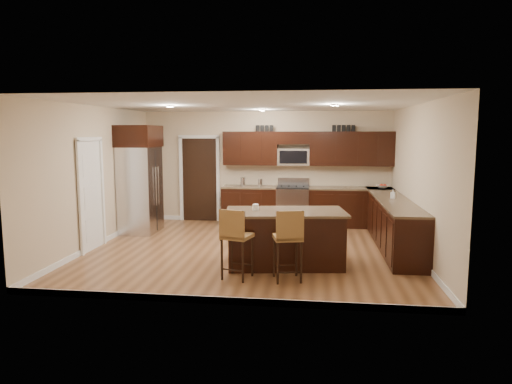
# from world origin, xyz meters

# --- Properties ---
(floor) EXTENTS (6.00, 6.00, 0.00)m
(floor) POSITION_xyz_m (0.00, 0.00, 0.00)
(floor) COLOR brown
(floor) RESTS_ON ground
(ceiling) EXTENTS (6.00, 6.00, 0.00)m
(ceiling) POSITION_xyz_m (0.00, 0.00, 2.70)
(ceiling) COLOR silver
(ceiling) RESTS_ON wall_back
(wall_back) EXTENTS (6.00, 0.00, 6.00)m
(wall_back) POSITION_xyz_m (0.00, 2.75, 1.35)
(wall_back) COLOR #C7B18F
(wall_back) RESTS_ON floor
(wall_left) EXTENTS (0.00, 5.50, 5.50)m
(wall_left) POSITION_xyz_m (-3.00, 0.00, 1.35)
(wall_left) COLOR #C7B18F
(wall_left) RESTS_ON floor
(wall_right) EXTENTS (0.00, 5.50, 5.50)m
(wall_right) POSITION_xyz_m (3.00, 0.00, 1.35)
(wall_right) COLOR #C7B18F
(wall_right) RESTS_ON floor
(base_cabinets) EXTENTS (4.02, 3.96, 0.92)m
(base_cabinets) POSITION_xyz_m (1.90, 1.45, 0.46)
(base_cabinets) COLOR black
(base_cabinets) RESTS_ON floor
(upper_cabinets) EXTENTS (4.00, 0.33, 0.80)m
(upper_cabinets) POSITION_xyz_m (1.04, 2.58, 1.84)
(upper_cabinets) COLOR black
(upper_cabinets) RESTS_ON wall_back
(range) EXTENTS (0.76, 0.64, 1.11)m
(range) POSITION_xyz_m (0.68, 2.45, 0.47)
(range) COLOR silver
(range) RESTS_ON floor
(microwave) EXTENTS (0.76, 0.31, 0.40)m
(microwave) POSITION_xyz_m (0.68, 2.60, 1.62)
(microwave) COLOR silver
(microwave) RESTS_ON upper_cabinets
(doorway) EXTENTS (0.85, 0.03, 2.06)m
(doorway) POSITION_xyz_m (-1.65, 2.73, 1.03)
(doorway) COLOR black
(doorway) RESTS_ON floor
(pantry_door) EXTENTS (0.03, 0.80, 2.04)m
(pantry_door) POSITION_xyz_m (-2.98, -0.30, 1.02)
(pantry_door) COLOR white
(pantry_door) RESTS_ON floor
(letter_decor) EXTENTS (2.20, 0.03, 0.15)m
(letter_decor) POSITION_xyz_m (0.90, 2.58, 2.29)
(letter_decor) COLOR black
(letter_decor) RESTS_ON upper_cabinets
(island) EXTENTS (2.07, 1.28, 0.92)m
(island) POSITION_xyz_m (0.70, -0.88, 0.43)
(island) COLOR black
(island) RESTS_ON floor
(stool_left) EXTENTS (0.50, 0.50, 1.08)m
(stool_left) POSITION_xyz_m (0.00, -1.72, 0.67)
(stool_left) COLOR olive
(stool_left) RESTS_ON floor
(stool_mid) EXTENTS (0.49, 0.49, 1.08)m
(stool_mid) POSITION_xyz_m (0.80, -1.73, 0.68)
(stool_mid) COLOR olive
(stool_mid) RESTS_ON floor
(refrigerator) EXTENTS (0.79, 1.00, 2.35)m
(refrigerator) POSITION_xyz_m (-2.62, 1.26, 1.20)
(refrigerator) COLOR silver
(refrigerator) RESTS_ON floor
(floor_mat) EXTENTS (0.97, 0.68, 0.01)m
(floor_mat) POSITION_xyz_m (0.90, 1.71, 0.01)
(floor_mat) COLOR brown
(floor_mat) RESTS_ON floor
(fruit_bowl) EXTENTS (0.30, 0.30, 0.07)m
(fruit_bowl) POSITION_xyz_m (2.75, 2.45, 0.96)
(fruit_bowl) COLOR silver
(fruit_bowl) RESTS_ON base_cabinets
(soap_bottle) EXTENTS (0.11, 0.11, 0.18)m
(soap_bottle) POSITION_xyz_m (2.70, 0.78, 1.01)
(soap_bottle) COLOR #B2B2B2
(soap_bottle) RESTS_ON base_cabinets
(canister_tall) EXTENTS (0.12, 0.12, 0.21)m
(canister_tall) POSITION_xyz_m (-0.52, 2.45, 1.02)
(canister_tall) COLOR silver
(canister_tall) RESTS_ON base_cabinets
(canister_short) EXTENTS (0.11, 0.11, 0.18)m
(canister_short) POSITION_xyz_m (-0.10, 2.45, 1.01)
(canister_short) COLOR silver
(canister_short) RESTS_ON base_cabinets
(island_jar) EXTENTS (0.10, 0.10, 0.10)m
(island_jar) POSITION_xyz_m (0.20, -0.88, 0.97)
(island_jar) COLOR white
(island_jar) RESTS_ON island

